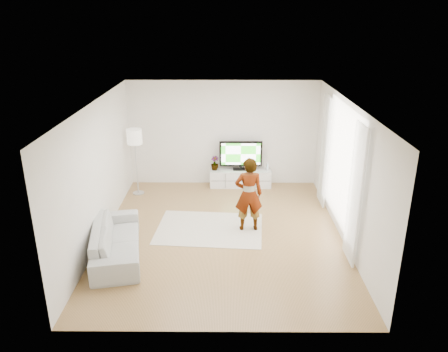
{
  "coord_description": "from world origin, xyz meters",
  "views": [
    {
      "loc": [
        0.09,
        -8.21,
        4.44
      ],
      "look_at": [
        0.04,
        0.4,
        1.18
      ],
      "focal_mm": 35.0,
      "sensor_mm": 36.0,
      "label": 1
    }
  ],
  "objects_px": {
    "floor_lamp": "(135,140)",
    "sofa": "(116,240)",
    "media_console": "(240,178)",
    "television": "(241,154)",
    "rug": "(210,229)",
    "player": "(249,194)"
  },
  "relations": [
    {
      "from": "sofa",
      "to": "floor_lamp",
      "type": "relative_size",
      "value": 1.28
    },
    {
      "from": "rug",
      "to": "floor_lamp",
      "type": "distance_m",
      "value": 3.11
    },
    {
      "from": "media_console",
      "to": "rug",
      "type": "relative_size",
      "value": 0.72
    },
    {
      "from": "rug",
      "to": "media_console",
      "type": "bearing_deg",
      "value": 73.45
    },
    {
      "from": "media_console",
      "to": "player",
      "type": "bearing_deg",
      "value": -87.91
    },
    {
      "from": "television",
      "to": "rug",
      "type": "relative_size",
      "value": 0.5
    },
    {
      "from": "sofa",
      "to": "floor_lamp",
      "type": "height_order",
      "value": "floor_lamp"
    },
    {
      "from": "media_console",
      "to": "television",
      "type": "relative_size",
      "value": 1.44
    },
    {
      "from": "media_console",
      "to": "rug",
      "type": "height_order",
      "value": "media_console"
    },
    {
      "from": "media_console",
      "to": "player",
      "type": "height_order",
      "value": "player"
    },
    {
      "from": "television",
      "to": "rug",
      "type": "xyz_separation_m",
      "value": [
        -0.74,
        -2.53,
        -0.88
      ]
    },
    {
      "from": "floor_lamp",
      "to": "rug",
      "type": "bearing_deg",
      "value": -45.69
    },
    {
      "from": "television",
      "to": "rug",
      "type": "distance_m",
      "value": 2.78
    },
    {
      "from": "media_console",
      "to": "sofa",
      "type": "xyz_separation_m",
      "value": [
        -2.49,
        -3.6,
        0.09
      ]
    },
    {
      "from": "rug",
      "to": "player",
      "type": "bearing_deg",
      "value": -0.81
    },
    {
      "from": "media_console",
      "to": "player",
      "type": "xyz_separation_m",
      "value": [
        0.09,
        -2.52,
        0.59
      ]
    },
    {
      "from": "rug",
      "to": "player",
      "type": "distance_m",
      "value": 1.17
    },
    {
      "from": "player",
      "to": "floor_lamp",
      "type": "relative_size",
      "value": 0.95
    },
    {
      "from": "television",
      "to": "floor_lamp",
      "type": "height_order",
      "value": "floor_lamp"
    },
    {
      "from": "floor_lamp",
      "to": "sofa",
      "type": "bearing_deg",
      "value": -86.78
    },
    {
      "from": "player",
      "to": "sofa",
      "type": "bearing_deg",
      "value": 18.54
    },
    {
      "from": "media_console",
      "to": "television",
      "type": "distance_m",
      "value": 0.66
    }
  ]
}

